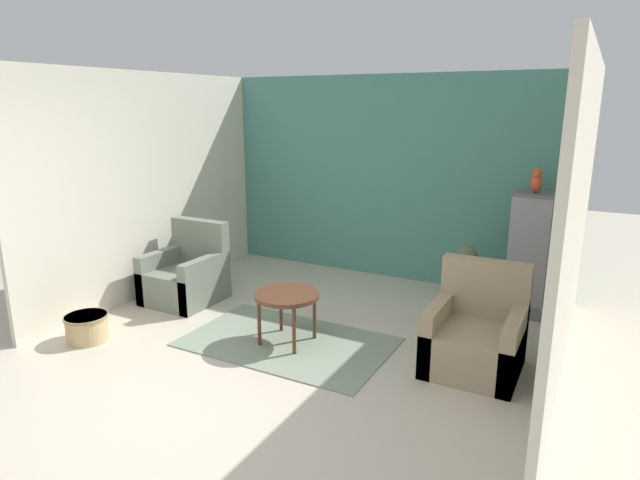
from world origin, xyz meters
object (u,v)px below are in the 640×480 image
armchair_right (475,338)px  birdcage (529,257)px  wicker_basket (87,327)px  parrot (536,181)px  potted_plant (465,274)px  armchair_left (187,277)px  coffee_table (287,299)px

armchair_right → birdcage: birdcage is taller
wicker_basket → parrot: bearing=38.1°
parrot → birdcage: bearing=-90.0°
potted_plant → wicker_basket: potted_plant is taller
armchair_left → parrot: 4.02m
armchair_right → wicker_basket: bearing=-160.6°
potted_plant → armchair_left: bearing=-153.0°
armchair_left → armchair_right: bearing=-1.7°
coffee_table → wicker_basket: 1.98m
birdcage → wicker_basket: birdcage is taller
armchair_right → parrot: (0.19, 1.63, 1.17)m
armchair_right → birdcage: bearing=83.4°
armchair_right → birdcage: 1.67m
coffee_table → armchair_left: 1.71m
birdcage → potted_plant: size_ratio=1.97×
wicker_basket → armchair_left: bearing=85.8°
birdcage → parrot: (0.00, 0.00, 0.83)m
birdcage → coffee_table: bearing=-133.9°
coffee_table → parrot: parrot is taller
armchair_left → armchair_right: 3.35m
armchair_left → parrot: bearing=23.4°
coffee_table → potted_plant: (1.23, 1.90, -0.11)m
birdcage → armchair_right: bearing=-96.6°
armchair_left → birdcage: birdcage is taller
armchair_right → potted_plant: 1.63m
coffee_table → birdcage: size_ratio=0.46×
armchair_left → wicker_basket: size_ratio=2.23×
coffee_table → birdcage: birdcage is taller
armchair_left → armchair_right: same height
armchair_right → parrot: parrot is taller
coffee_table → armchair_right: bearing=11.2°
wicker_basket → birdcage: bearing=38.0°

